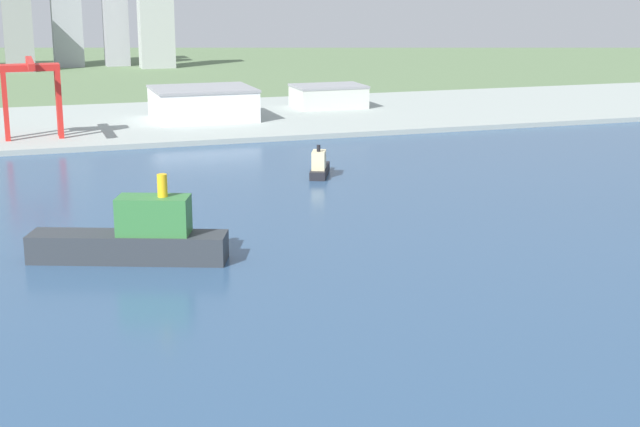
% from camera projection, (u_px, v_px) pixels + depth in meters
% --- Properties ---
extents(ground_plane, '(2400.00, 2400.00, 0.00)m').
position_uv_depth(ground_plane, '(249.00, 209.00, 300.66)').
color(ground_plane, '#5A744D').
extents(water_bay, '(840.00, 360.00, 0.15)m').
position_uv_depth(water_bay, '(306.00, 261.00, 245.37)').
color(water_bay, '#2D4C70').
rests_on(water_bay, ground).
extents(industrial_pier, '(840.00, 140.00, 2.50)m').
position_uv_depth(industrial_pier, '(156.00, 122.00, 475.38)').
color(industrial_pier, '#97A29C').
rests_on(industrial_pier, ground).
extents(container_barge, '(51.22, 27.99, 22.89)m').
position_uv_depth(container_barge, '(136.00, 238.00, 243.84)').
color(container_barge, '#2D3338').
rests_on(container_barge, water_bay).
extents(tugboat_small, '(14.28, 23.41, 12.15)m').
position_uv_depth(tugboat_small, '(319.00, 166.00, 350.08)').
color(tugboat_small, black).
rests_on(tugboat_small, water_bay).
extents(port_crane_red, '(24.91, 44.20, 35.12)m').
position_uv_depth(port_crane_red, '(31.00, 80.00, 410.79)').
color(port_crane_red, red).
rests_on(port_crane_red, industrial_pier).
extents(warehouse_main, '(49.46, 42.56, 15.85)m').
position_uv_depth(warehouse_main, '(203.00, 103.00, 473.48)').
color(warehouse_main, white).
rests_on(warehouse_main, industrial_pier).
extents(warehouse_annex, '(38.14, 27.55, 12.22)m').
position_uv_depth(warehouse_annex, '(328.00, 96.00, 517.75)').
color(warehouse_annex, silver).
rests_on(warehouse_annex, industrial_pier).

